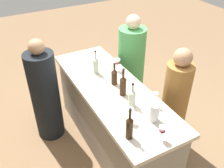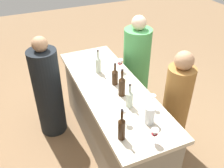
{
  "view_description": "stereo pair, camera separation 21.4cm",
  "coord_description": "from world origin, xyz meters",
  "px_view_note": "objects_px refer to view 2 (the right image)",
  "views": [
    {
      "loc": [
        -2.14,
        1.15,
        2.65
      ],
      "look_at": [
        0.0,
        0.0,
        0.98
      ],
      "focal_mm": 40.48,
      "sensor_mm": 36.0,
      "label": 1
    },
    {
      "loc": [
        -2.24,
        0.96,
        2.65
      ],
      "look_at": [
        0.0,
        0.0,
        0.98
      ],
      "focal_mm": 40.48,
      "sensor_mm": 36.0,
      "label": 2
    }
  ],
  "objects_px": {
    "wine_bottle_rightmost_clear_pale": "(98,64)",
    "wine_glass_far_left": "(124,113)",
    "water_pitcher": "(150,115)",
    "wine_bottle_leftmost_amber_brown": "(122,128)",
    "wine_glass_near_center": "(153,99)",
    "wine_glass_near_right": "(155,134)",
    "wine_bottle_second_left_clear_pale": "(129,98)",
    "wine_bottle_second_right_amber_brown": "(115,76)",
    "wine_glass_near_left": "(120,63)",
    "wine_bottle_center_amber_brown": "(122,86)",
    "person_server_behind": "(48,92)",
    "person_center_guest": "(136,68)",
    "person_left_guest": "(176,108)"
  },
  "relations": [
    {
      "from": "wine_bottle_leftmost_amber_brown",
      "to": "wine_glass_near_right",
      "type": "height_order",
      "value": "wine_bottle_leftmost_amber_brown"
    },
    {
      "from": "wine_bottle_rightmost_clear_pale",
      "to": "person_center_guest",
      "type": "height_order",
      "value": "person_center_guest"
    },
    {
      "from": "wine_bottle_second_right_amber_brown",
      "to": "wine_glass_near_center",
      "type": "xyz_separation_m",
      "value": [
        -0.56,
        -0.18,
        0.01
      ]
    },
    {
      "from": "wine_bottle_rightmost_clear_pale",
      "to": "person_server_behind",
      "type": "height_order",
      "value": "person_server_behind"
    },
    {
      "from": "wine_glass_far_left",
      "to": "water_pitcher",
      "type": "xyz_separation_m",
      "value": [
        -0.1,
        -0.22,
        -0.02
      ]
    },
    {
      "from": "wine_bottle_leftmost_amber_brown",
      "to": "wine_bottle_center_amber_brown",
      "type": "height_order",
      "value": "wine_bottle_leftmost_amber_brown"
    },
    {
      "from": "wine_bottle_leftmost_amber_brown",
      "to": "wine_glass_near_center",
      "type": "relative_size",
      "value": 2.09
    },
    {
      "from": "wine_bottle_center_amber_brown",
      "to": "wine_glass_far_left",
      "type": "relative_size",
      "value": 2.04
    },
    {
      "from": "wine_bottle_second_left_clear_pale",
      "to": "person_server_behind",
      "type": "bearing_deg",
      "value": 35.54
    },
    {
      "from": "wine_bottle_leftmost_amber_brown",
      "to": "wine_glass_near_right",
      "type": "distance_m",
      "value": 0.29
    },
    {
      "from": "wine_bottle_leftmost_amber_brown",
      "to": "wine_bottle_center_amber_brown",
      "type": "xyz_separation_m",
      "value": [
        0.6,
        -0.28,
        -0.0
      ]
    },
    {
      "from": "wine_bottle_rightmost_clear_pale",
      "to": "wine_glass_near_left",
      "type": "relative_size",
      "value": 1.92
    },
    {
      "from": "wine_glass_near_left",
      "to": "wine_glass_near_center",
      "type": "height_order",
      "value": "wine_glass_near_left"
    },
    {
      "from": "wine_bottle_second_left_clear_pale",
      "to": "person_center_guest",
      "type": "bearing_deg",
      "value": -31.96
    },
    {
      "from": "wine_bottle_center_amber_brown",
      "to": "wine_bottle_rightmost_clear_pale",
      "type": "xyz_separation_m",
      "value": [
        0.56,
        0.07,
        -0.01
      ]
    },
    {
      "from": "wine_bottle_center_amber_brown",
      "to": "person_server_behind",
      "type": "bearing_deg",
      "value": 42.85
    },
    {
      "from": "wine_glass_near_center",
      "to": "wine_glass_near_right",
      "type": "distance_m",
      "value": 0.49
    },
    {
      "from": "person_server_behind",
      "to": "wine_bottle_center_amber_brown",
      "type": "bearing_deg",
      "value": -51.36
    },
    {
      "from": "wine_bottle_leftmost_amber_brown",
      "to": "wine_bottle_rightmost_clear_pale",
      "type": "height_order",
      "value": "wine_bottle_leftmost_amber_brown"
    },
    {
      "from": "wine_glass_near_right",
      "to": "wine_glass_far_left",
      "type": "bearing_deg",
      "value": 20.76
    },
    {
      "from": "wine_glass_near_center",
      "to": "wine_glass_near_right",
      "type": "bearing_deg",
      "value": 151.04
    },
    {
      "from": "wine_bottle_center_amber_brown",
      "to": "person_server_behind",
      "type": "xyz_separation_m",
      "value": [
        0.77,
        0.72,
        -0.39
      ]
    },
    {
      "from": "wine_bottle_second_right_amber_brown",
      "to": "wine_glass_near_center",
      "type": "bearing_deg",
      "value": -162.36
    },
    {
      "from": "wine_glass_near_center",
      "to": "wine_glass_far_left",
      "type": "xyz_separation_m",
      "value": [
        -0.08,
        0.37,
        0.0
      ]
    },
    {
      "from": "wine_glass_near_right",
      "to": "person_server_behind",
      "type": "xyz_separation_m",
      "value": [
        1.53,
        0.68,
        -0.37
      ]
    },
    {
      "from": "wine_glass_near_left",
      "to": "water_pitcher",
      "type": "height_order",
      "value": "water_pitcher"
    },
    {
      "from": "wine_glass_near_left",
      "to": "wine_glass_far_left",
      "type": "height_order",
      "value": "same"
    },
    {
      "from": "wine_glass_near_left",
      "to": "person_server_behind",
      "type": "distance_m",
      "value": 1.03
    },
    {
      "from": "wine_glass_far_left",
      "to": "wine_glass_near_left",
      "type": "bearing_deg",
      "value": -22.22
    },
    {
      "from": "wine_bottle_center_amber_brown",
      "to": "wine_glass_near_center",
      "type": "xyz_separation_m",
      "value": [
        -0.33,
        -0.2,
        -0.01
      ]
    },
    {
      "from": "wine_glass_near_right",
      "to": "wine_glass_near_left",
      "type": "bearing_deg",
      "value": -10.86
    },
    {
      "from": "wine_bottle_rightmost_clear_pale",
      "to": "wine_bottle_center_amber_brown",
      "type": "bearing_deg",
      "value": -173.09
    },
    {
      "from": "person_center_guest",
      "to": "person_server_behind",
      "type": "bearing_deg",
      "value": 20.41
    },
    {
      "from": "wine_bottle_second_left_clear_pale",
      "to": "wine_glass_near_left",
      "type": "relative_size",
      "value": 1.71
    },
    {
      "from": "wine_bottle_leftmost_amber_brown",
      "to": "wine_bottle_center_amber_brown",
      "type": "relative_size",
      "value": 1.01
    },
    {
      "from": "wine_bottle_center_amber_brown",
      "to": "wine_bottle_rightmost_clear_pale",
      "type": "bearing_deg",
      "value": 6.91
    },
    {
      "from": "wine_bottle_second_left_clear_pale",
      "to": "person_left_guest",
      "type": "relative_size",
      "value": 0.2
    },
    {
      "from": "wine_bottle_second_left_clear_pale",
      "to": "person_server_behind",
      "type": "relative_size",
      "value": 0.19
    },
    {
      "from": "wine_bottle_leftmost_amber_brown",
      "to": "wine_bottle_second_right_amber_brown",
      "type": "distance_m",
      "value": 0.88
    },
    {
      "from": "wine_bottle_rightmost_clear_pale",
      "to": "wine_bottle_second_right_amber_brown",
      "type": "bearing_deg",
      "value": -165.22
    },
    {
      "from": "wine_glass_near_left",
      "to": "wine_glass_far_left",
      "type": "distance_m",
      "value": 0.97
    },
    {
      "from": "water_pitcher",
      "to": "wine_glass_near_left",
      "type": "bearing_deg",
      "value": -8.27
    },
    {
      "from": "person_server_behind",
      "to": "wine_glass_near_center",
      "type": "bearing_deg",
      "value": -54.56
    },
    {
      "from": "wine_glass_near_left",
      "to": "water_pitcher",
      "type": "xyz_separation_m",
      "value": [
        -1.0,
        0.15,
        -0.02
      ]
    },
    {
      "from": "person_center_guest",
      "to": "person_server_behind",
      "type": "distance_m",
      "value": 1.34
    },
    {
      "from": "wine_bottle_leftmost_amber_brown",
      "to": "wine_bottle_rightmost_clear_pale",
      "type": "distance_m",
      "value": 1.18
    },
    {
      "from": "wine_glass_near_center",
      "to": "person_left_guest",
      "type": "bearing_deg",
      "value": -71.51
    },
    {
      "from": "wine_bottle_leftmost_amber_brown",
      "to": "wine_bottle_rightmost_clear_pale",
      "type": "relative_size",
      "value": 1.08
    },
    {
      "from": "wine_bottle_second_left_clear_pale",
      "to": "wine_glass_near_center",
      "type": "xyz_separation_m",
      "value": [
        -0.12,
        -0.21,
        0.01
      ]
    },
    {
      "from": "wine_bottle_rightmost_clear_pale",
      "to": "wine_glass_far_left",
      "type": "height_order",
      "value": "wine_bottle_rightmost_clear_pale"
    }
  ]
}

